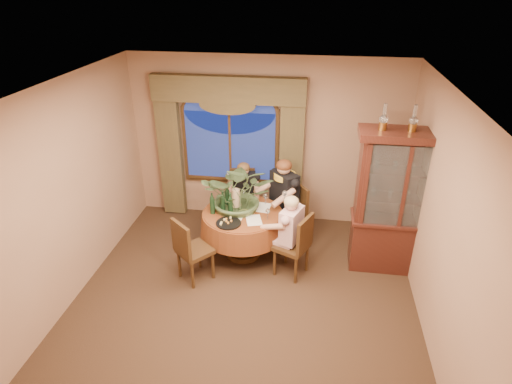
# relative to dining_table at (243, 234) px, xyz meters

# --- Properties ---
(floor) EXTENTS (5.00, 5.00, 0.00)m
(floor) POSITION_rel_dining_table_xyz_m (0.19, -1.25, -0.38)
(floor) COLOR black
(floor) RESTS_ON ground
(wall_back) EXTENTS (4.50, 0.00, 4.50)m
(wall_back) POSITION_rel_dining_table_xyz_m (0.19, 1.25, 1.02)
(wall_back) COLOR #906951
(wall_back) RESTS_ON ground
(wall_right) EXTENTS (0.00, 5.00, 5.00)m
(wall_right) POSITION_rel_dining_table_xyz_m (2.44, -1.25, 1.02)
(wall_right) COLOR #906951
(wall_right) RESTS_ON ground
(ceiling) EXTENTS (5.00, 5.00, 0.00)m
(ceiling) POSITION_rel_dining_table_xyz_m (0.19, -1.25, 2.42)
(ceiling) COLOR white
(ceiling) RESTS_ON wall_back
(window) EXTENTS (1.62, 0.10, 1.32)m
(window) POSITION_rel_dining_table_xyz_m (-0.41, 1.18, 0.92)
(window) COLOR navy
(window) RESTS_ON wall_back
(arched_transom) EXTENTS (1.60, 0.06, 0.44)m
(arched_transom) POSITION_rel_dining_table_xyz_m (-0.41, 1.18, 1.71)
(arched_transom) COLOR navy
(arched_transom) RESTS_ON wall_back
(drapery_left) EXTENTS (0.38, 0.14, 2.32)m
(drapery_left) POSITION_rel_dining_table_xyz_m (-1.44, 1.13, 0.80)
(drapery_left) COLOR #443B24
(drapery_left) RESTS_ON floor
(drapery_right) EXTENTS (0.38, 0.14, 2.32)m
(drapery_right) POSITION_rel_dining_table_xyz_m (0.62, 1.13, 0.80)
(drapery_right) COLOR #443B24
(drapery_right) RESTS_ON floor
(swag_valance) EXTENTS (2.45, 0.16, 0.42)m
(swag_valance) POSITION_rel_dining_table_xyz_m (-0.41, 1.10, 1.90)
(swag_valance) COLOR #443B24
(swag_valance) RESTS_ON wall_back
(dining_table) EXTENTS (1.36, 1.36, 0.75)m
(dining_table) POSITION_rel_dining_table_xyz_m (0.00, 0.00, 0.00)
(dining_table) COLOR maroon
(dining_table) RESTS_ON floor
(china_cabinet) EXTENTS (1.30, 0.52, 2.10)m
(china_cabinet) POSITION_rel_dining_table_xyz_m (2.19, 0.03, 0.68)
(china_cabinet) COLOR black
(china_cabinet) RESTS_ON floor
(oil_lamp_left) EXTENTS (0.11, 0.11, 0.34)m
(oil_lamp_left) POSITION_rel_dining_table_xyz_m (1.83, 0.03, 1.90)
(oil_lamp_left) COLOR #A5722D
(oil_lamp_left) RESTS_ON china_cabinet
(oil_lamp_center) EXTENTS (0.11, 0.11, 0.34)m
(oil_lamp_center) POSITION_rel_dining_table_xyz_m (2.19, 0.03, 1.90)
(oil_lamp_center) COLOR #A5722D
(oil_lamp_center) RESTS_ON china_cabinet
(oil_lamp_right) EXTENTS (0.11, 0.11, 0.34)m
(oil_lamp_right) POSITION_rel_dining_table_xyz_m (2.56, 0.03, 1.90)
(oil_lamp_right) COLOR #A5722D
(oil_lamp_right) RESTS_ON china_cabinet
(chair_right) EXTENTS (0.56, 0.56, 0.96)m
(chair_right) POSITION_rel_dining_table_xyz_m (0.76, -0.34, 0.10)
(chair_right) COLOR black
(chair_right) RESTS_ON floor
(chair_back_right) EXTENTS (0.58, 0.58, 0.96)m
(chair_back_right) POSITION_rel_dining_table_xyz_m (0.65, 0.46, 0.10)
(chair_back_right) COLOR black
(chair_back_right) RESTS_ON floor
(chair_back) EXTENTS (0.49, 0.49, 0.96)m
(chair_back) POSITION_rel_dining_table_xyz_m (-0.16, 0.88, 0.10)
(chair_back) COLOR black
(chair_back) RESTS_ON floor
(chair_front_left) EXTENTS (0.59, 0.59, 0.96)m
(chair_front_left) POSITION_rel_dining_table_xyz_m (-0.56, -0.64, 0.10)
(chair_front_left) COLOR black
(chair_front_left) RESTS_ON floor
(person_pink) EXTENTS (0.53, 0.55, 1.22)m
(person_pink) POSITION_rel_dining_table_xyz_m (0.74, -0.29, 0.23)
(person_pink) COLOR #CDA1A8
(person_pink) RESTS_ON floor
(person_back) EXTENTS (0.49, 0.46, 1.22)m
(person_back) POSITION_rel_dining_table_xyz_m (-0.12, 0.77, 0.23)
(person_back) COLOR black
(person_back) RESTS_ON floor
(person_scarf) EXTENTS (0.68, 0.68, 1.40)m
(person_scarf) POSITION_rel_dining_table_xyz_m (0.57, 0.54, 0.33)
(person_scarf) COLOR black
(person_scarf) RESTS_ON floor
(stoneware_vase) EXTENTS (0.16, 0.16, 0.30)m
(stoneware_vase) POSITION_rel_dining_table_xyz_m (-0.12, 0.12, 0.53)
(stoneware_vase) COLOR tan
(stoneware_vase) RESTS_ON dining_table
(centerpiece_plant) EXTENTS (1.04, 1.16, 0.90)m
(centerpiece_plant) POSITION_rel_dining_table_xyz_m (-0.06, 0.13, 1.03)
(centerpiece_plant) COLOR #415935
(centerpiece_plant) RESTS_ON dining_table
(olive_bowl) EXTENTS (0.17, 0.17, 0.05)m
(olive_bowl) POSITION_rel_dining_table_xyz_m (0.05, -0.07, 0.40)
(olive_bowl) COLOR #505C2D
(olive_bowl) RESTS_ON dining_table
(cheese_platter) EXTENTS (0.35, 0.35, 0.02)m
(cheese_platter) POSITION_rel_dining_table_xyz_m (-0.14, -0.35, 0.39)
(cheese_platter) COLOR black
(cheese_platter) RESTS_ON dining_table
(wine_bottle_0) EXTENTS (0.07, 0.07, 0.33)m
(wine_bottle_0) POSITION_rel_dining_table_xyz_m (-0.28, -0.04, 0.54)
(wine_bottle_0) COLOR black
(wine_bottle_0) RESTS_ON dining_table
(wine_bottle_1) EXTENTS (0.07, 0.07, 0.33)m
(wine_bottle_1) POSITION_rel_dining_table_xyz_m (-0.43, -0.09, 0.54)
(wine_bottle_1) COLOR black
(wine_bottle_1) RESTS_ON dining_table
(wine_bottle_2) EXTENTS (0.07, 0.07, 0.33)m
(wine_bottle_2) POSITION_rel_dining_table_xyz_m (-0.26, 0.18, 0.54)
(wine_bottle_2) COLOR black
(wine_bottle_2) RESTS_ON dining_table
(wine_bottle_3) EXTENTS (0.07, 0.07, 0.33)m
(wine_bottle_3) POSITION_rel_dining_table_xyz_m (-0.16, -0.09, 0.54)
(wine_bottle_3) COLOR black
(wine_bottle_3) RESTS_ON dining_table
(tasting_paper_0) EXTENTS (0.28, 0.35, 0.00)m
(tasting_paper_0) POSITION_rel_dining_table_xyz_m (0.20, -0.21, 0.38)
(tasting_paper_0) COLOR white
(tasting_paper_0) RESTS_ON dining_table
(tasting_paper_1) EXTENTS (0.24, 0.32, 0.00)m
(tasting_paper_1) POSITION_rel_dining_table_xyz_m (0.28, 0.18, 0.38)
(tasting_paper_1) COLOR white
(tasting_paper_1) RESTS_ON dining_table
(tasting_paper_2) EXTENTS (0.24, 0.32, 0.00)m
(tasting_paper_2) POSITION_rel_dining_table_xyz_m (-0.08, -0.24, 0.38)
(tasting_paper_2) COLOR white
(tasting_paper_2) RESTS_ON dining_table
(wine_glass_person_pink) EXTENTS (0.07, 0.07, 0.18)m
(wine_glass_person_pink) POSITION_rel_dining_table_xyz_m (0.39, -0.15, 0.46)
(wine_glass_person_pink) COLOR silver
(wine_glass_person_pink) RESTS_ON dining_table
(wine_glass_person_back) EXTENTS (0.07, 0.07, 0.18)m
(wine_glass_person_back) POSITION_rel_dining_table_xyz_m (-0.06, 0.41, 0.46)
(wine_glass_person_back) COLOR silver
(wine_glass_person_back) RESTS_ON dining_table
(wine_glass_person_scarf) EXTENTS (0.07, 0.07, 0.18)m
(wine_glass_person_scarf) POSITION_rel_dining_table_xyz_m (0.30, 0.29, 0.46)
(wine_glass_person_scarf) COLOR silver
(wine_glass_person_scarf) RESTS_ON dining_table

